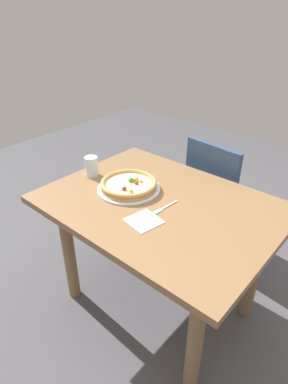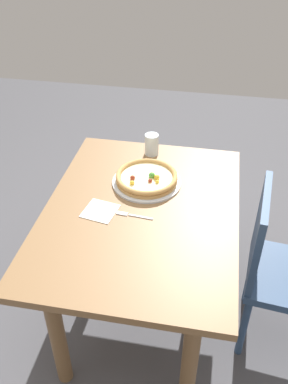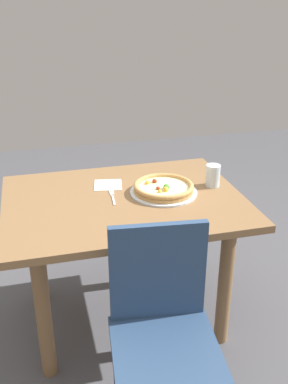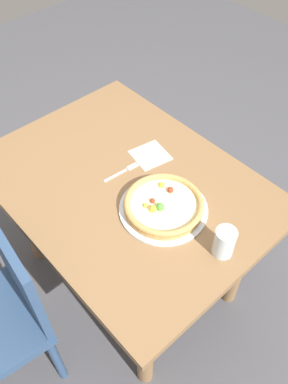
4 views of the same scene
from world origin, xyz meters
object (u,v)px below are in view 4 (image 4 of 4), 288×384
pizza (164,205)px  fork (124,171)px  napkin (150,155)px  drinking_glass (224,242)px  dining_table (127,201)px  plate (163,209)px

pizza → fork: size_ratio=1.80×
fork → napkin: 0.14m
napkin → drinking_glass: bearing=-15.4°
napkin → dining_table: bearing=-75.1°
dining_table → pizza: 0.25m
fork → pizza: bearing=-89.8°
dining_table → plate: bearing=3.3°
napkin → pizza: bearing=-33.3°
dining_table → plate: size_ratio=3.45×
pizza → fork: 0.26m
fork → plate: bearing=-89.8°
plate → pizza: (-0.00, -0.00, 0.03)m
dining_table → plate: 0.24m
dining_table → drinking_glass: 0.51m
fork → napkin: size_ratio=1.18×
plate → fork: size_ratio=2.01×
plate → pizza: size_ratio=1.12×
plate → napkin: plate is taller
dining_table → fork: bearing=146.3°
plate → dining_table: bearing=-176.7°
dining_table → napkin: size_ratio=8.22×
dining_table → fork: (-0.05, 0.03, 0.12)m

